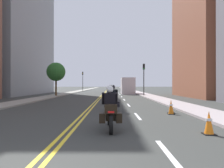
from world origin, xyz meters
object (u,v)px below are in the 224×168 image
(motorcycle_1, at_px, (114,101))
(street_tree_0, at_px, (57,72))
(motorcycle_0, at_px, (111,112))
(motorcycle_2, at_px, (111,96))
(traffic_cone_0, at_px, (210,123))
(parked_truck, at_px, (128,87))
(traffic_light_far, at_px, (84,78))
(traffic_cone_1, at_px, (172,107))
(traffic_cone_2, at_px, (172,107))
(motorcycle_5, at_px, (111,91))
(motorcycle_4, at_px, (113,92))
(motorcycle_3, at_px, (112,94))
(traffic_light_near, at_px, (145,74))

(motorcycle_1, xyz_separation_m, street_tree_0, (-7.81, 16.84, 2.74))
(motorcycle_0, relative_size, motorcycle_1, 1.03)
(motorcycle_1, bearing_deg, motorcycle_2, 93.08)
(street_tree_0, bearing_deg, traffic_cone_0, -64.41)
(traffic_cone_0, xyz_separation_m, parked_truck, (-0.43, 30.66, 0.90))
(motorcycle_1, relative_size, traffic_cone_0, 2.92)
(motorcycle_0, xyz_separation_m, traffic_light_far, (-7.41, 47.09, 2.73))
(motorcycle_0, xyz_separation_m, traffic_cone_1, (3.28, 4.02, -0.25))
(traffic_cone_0, relative_size, parked_truck, 0.12)
(traffic_cone_2, distance_m, parked_truck, 25.44)
(motorcycle_1, xyz_separation_m, traffic_cone_0, (3.06, -5.86, -0.27))
(motorcycle_1, xyz_separation_m, motorcycle_5, (-0.33, 19.09, 0.01))
(motorcycle_1, height_order, traffic_light_far, traffic_light_far)
(motorcycle_5, distance_m, parked_truck, 6.46)
(motorcycle_0, relative_size, traffic_light_far, 0.46)
(motorcycle_4, bearing_deg, traffic_cone_0, -82.89)
(motorcycle_5, bearing_deg, traffic_cone_2, -76.37)
(motorcycle_2, bearing_deg, traffic_cone_2, -59.12)
(motorcycle_2, relative_size, parked_truck, 0.35)
(traffic_light_far, bearing_deg, motorcycle_5, -72.48)
(motorcycle_0, relative_size, parked_truck, 0.35)
(motorcycle_3, bearing_deg, motorcycle_2, -90.50)
(motorcycle_4, height_order, motorcycle_5, motorcycle_5)
(traffic_cone_1, height_order, street_tree_0, street_tree_0)
(traffic_cone_1, bearing_deg, motorcycle_0, -129.16)
(motorcycle_5, distance_m, traffic_cone_1, 20.54)
(traffic_light_far, bearing_deg, motorcycle_4, -74.85)
(motorcycle_3, distance_m, motorcycle_4, 4.62)
(traffic_cone_1, distance_m, street_tree_0, 21.27)
(motorcycle_2, bearing_deg, traffic_cone_1, -62.63)
(motorcycle_4, distance_m, street_tree_0, 8.59)
(motorcycle_3, relative_size, traffic_light_far, 0.45)
(parked_truck, bearing_deg, motorcycle_4, -104.46)
(traffic_cone_1, bearing_deg, motorcycle_2, 119.29)
(traffic_light_near, bearing_deg, motorcycle_0, -101.40)
(traffic_cone_1, distance_m, traffic_cone_2, 0.55)
(motorcycle_1, bearing_deg, parked_truck, 84.89)
(traffic_light_near, bearing_deg, motorcycle_3, -120.70)
(motorcycle_0, height_order, street_tree_0, street_tree_0)
(motorcycle_3, bearing_deg, traffic_light_near, 58.78)
(motorcycle_0, bearing_deg, traffic_light_far, 95.97)
(motorcycle_3, height_order, traffic_light_far, traffic_light_far)
(motorcycle_1, bearing_deg, traffic_cone_1, -19.10)
(motorcycle_1, xyz_separation_m, traffic_cone_2, (3.29, -0.62, -0.30))
(traffic_cone_1, bearing_deg, traffic_cone_0, -90.94)
(traffic_light_near, relative_size, parked_truck, 0.70)
(traffic_light_far, bearing_deg, motorcycle_1, -79.80)
(traffic_cone_2, height_order, parked_truck, parked_truck)
(motorcycle_3, distance_m, traffic_light_far, 33.15)
(traffic_light_near, xyz_separation_m, parked_truck, (-1.80, 7.33, -1.88))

